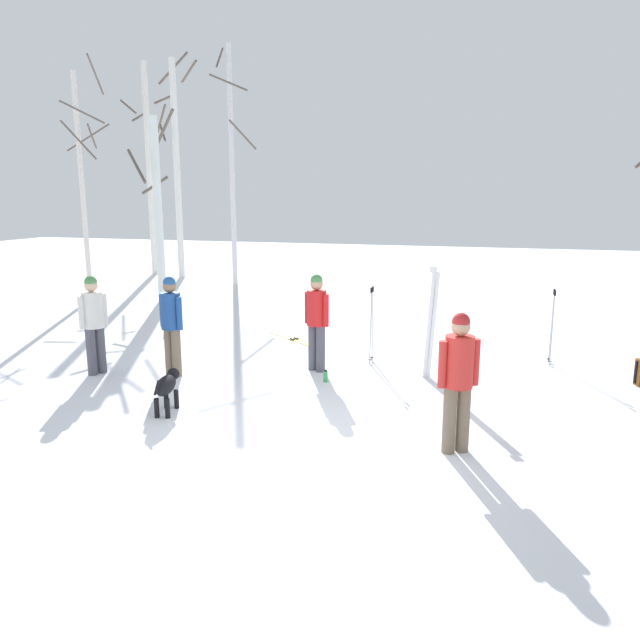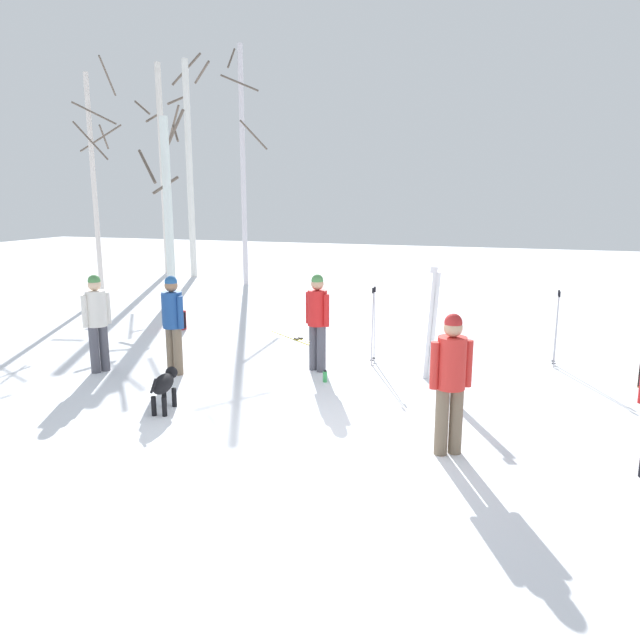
% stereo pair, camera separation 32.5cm
% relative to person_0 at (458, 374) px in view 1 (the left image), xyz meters
% --- Properties ---
extents(ground_plane, '(60.00, 60.00, 0.00)m').
position_rel_person_0_xyz_m(ground_plane, '(-1.83, -0.07, -0.98)').
color(ground_plane, white).
extents(person_0, '(0.46, 0.34, 1.72)m').
position_rel_person_0_xyz_m(person_0, '(0.00, 0.00, 0.00)').
color(person_0, '#72604C').
rests_on(person_0, ground_plane).
extents(person_1, '(0.50, 0.34, 1.72)m').
position_rel_person_0_xyz_m(person_1, '(-4.88, 1.85, 0.00)').
color(person_1, '#72604C').
rests_on(person_1, ground_plane).
extents(person_2, '(0.48, 0.34, 1.72)m').
position_rel_person_0_xyz_m(person_2, '(-2.59, 2.80, 0.00)').
color(person_2, '#4C4C56').
rests_on(person_2, ground_plane).
extents(person_4, '(0.34, 0.48, 1.72)m').
position_rel_person_0_xyz_m(person_4, '(-6.19, 1.55, 0.00)').
color(person_4, '#4C4C56').
rests_on(person_4, ground_plane).
extents(dog, '(0.33, 0.89, 0.57)m').
position_rel_person_0_xyz_m(dog, '(-4.04, 0.23, -0.59)').
color(dog, black).
rests_on(dog, ground_plane).
extents(ski_pair_planted_0, '(0.23, 0.08, 1.90)m').
position_rel_person_0_xyz_m(ski_pair_planted_0, '(-0.63, 2.95, -0.04)').
color(ski_pair_planted_0, white).
rests_on(ski_pair_planted_0, ground_plane).
extents(ski_pair_lying_0, '(1.62, 1.31, 0.05)m').
position_rel_person_0_xyz_m(ski_pair_lying_0, '(-3.74, 4.89, -0.97)').
color(ski_pair_lying_0, yellow).
rests_on(ski_pair_lying_0, ground_plane).
extents(ski_poles_0, '(0.07, 0.25, 1.42)m').
position_rel_person_0_xyz_m(ski_poles_0, '(-1.77, 3.58, -0.22)').
color(ski_poles_0, '#B2B2BC').
rests_on(ski_poles_0, ground_plane).
extents(ski_poles_1, '(0.07, 0.26, 1.38)m').
position_rel_person_0_xyz_m(ski_poles_1, '(1.40, 4.41, -0.24)').
color(ski_poles_1, '#B2B2BC').
rests_on(ski_poles_1, ground_plane).
extents(backpack_0, '(0.32, 0.30, 0.44)m').
position_rel_person_0_xyz_m(backpack_0, '(-6.66, 4.91, -0.77)').
color(backpack_0, red).
rests_on(backpack_0, ground_plane).
extents(water_bottle_0, '(0.07, 0.07, 0.21)m').
position_rel_person_0_xyz_m(water_bottle_0, '(-2.25, 2.21, -0.88)').
color(water_bottle_0, green).
rests_on(water_bottle_0, ground_plane).
extents(birch_tree_0, '(1.79, 1.80, 7.90)m').
position_rel_person_0_xyz_m(birch_tree_0, '(-12.55, 13.77, 3.08)').
color(birch_tree_0, silver).
rests_on(birch_tree_0, ground_plane).
extents(birch_tree_1, '(1.64, 1.65, 6.74)m').
position_rel_person_0_xyz_m(birch_tree_1, '(-11.12, 7.96, 2.44)').
color(birch_tree_1, silver).
rests_on(birch_tree_1, ground_plane).
extents(birch_tree_2, '(1.68, 1.59, 8.12)m').
position_rel_person_0_xyz_m(birch_tree_2, '(-10.99, 13.10, 3.12)').
color(birch_tree_2, silver).
rests_on(birch_tree_2, ground_plane).
extents(birch_tree_3, '(1.35, 1.37, 5.40)m').
position_rel_person_0_xyz_m(birch_tree_3, '(-8.96, 8.32, 1.73)').
color(birch_tree_3, silver).
rests_on(birch_tree_3, ground_plane).
extents(birch_tree_4, '(1.15, 1.12, 7.81)m').
position_rel_person_0_xyz_m(birch_tree_4, '(-8.21, 11.82, 3.04)').
color(birch_tree_4, silver).
rests_on(birch_tree_4, ground_plane).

